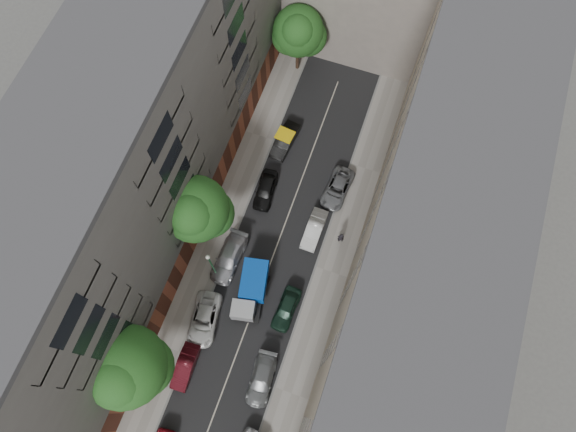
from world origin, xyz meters
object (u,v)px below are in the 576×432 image
at_px(car_left_2, 204,319).
at_px(pedestrian, 341,238).
at_px(car_right_2, 286,309).
at_px(car_right_3, 314,229).
at_px(tree_mid, 196,211).
at_px(car_right_4, 337,189).
at_px(car_left_3, 229,258).
at_px(tarp_truck, 251,289).
at_px(car_left_4, 265,190).
at_px(car_right_1, 262,379).
at_px(car_left_1, 185,367).
at_px(tree_near, 127,369).
at_px(car_left_5, 285,141).
at_px(tree_far, 299,33).
at_px(lamp_post, 211,264).

bearing_deg(car_left_2, pedestrian, 41.72).
height_order(car_right_2, car_right_3, car_right_2).
bearing_deg(tree_mid, car_right_4, 40.25).
distance_m(car_left_3, car_right_4, 12.13).
distance_m(tarp_truck, car_left_2, 4.78).
relative_size(car_left_2, car_right_2, 1.21).
xyz_separation_m(car_left_3, car_left_4, (0.80, 7.36, -0.02)).
height_order(car_right_1, tree_mid, tree_mid).
height_order(car_left_1, car_right_4, car_left_1).
xyz_separation_m(car_left_2, tree_near, (-2.70, -5.73, 5.94)).
xyz_separation_m(tarp_truck, car_left_3, (-3.00, 2.17, -0.60)).
xyz_separation_m(tarp_truck, car_right_2, (3.40, -0.47, -0.64)).
bearing_deg(pedestrian, car_right_3, -19.76).
height_order(car_right_3, pedestrian, pedestrian).
distance_m(car_left_4, car_left_5, 5.60).
relative_size(car_left_1, tree_far, 0.49).
xyz_separation_m(car_right_4, lamp_post, (-7.80, -11.43, 3.08)).
distance_m(car_right_1, car_right_4, 18.62).
xyz_separation_m(car_right_1, pedestrian, (2.56, 13.87, 0.36)).
distance_m(car_right_1, tree_near, 11.22).
relative_size(car_left_1, car_right_1, 0.87).
xyz_separation_m(lamp_post, pedestrian, (9.56, 6.71, -2.70)).
xyz_separation_m(car_left_4, car_right_4, (6.40, 2.40, -0.08)).
height_order(car_right_3, tree_far, tree_far).
xyz_separation_m(car_left_1, lamp_post, (-0.60, 8.34, 3.07)).
bearing_deg(car_left_4, car_left_3, -101.09).
height_order(tree_mid, pedestrian, tree_mid).
distance_m(car_right_2, lamp_post, 7.69).
bearing_deg(pedestrian, car_left_5, -61.75).
height_order(car_left_4, tree_far, tree_far).
distance_m(car_left_3, car_right_3, 8.20).
xyz_separation_m(car_right_1, car_right_2, (0.00, 6.20, 0.03)).
distance_m(car_left_2, car_left_3, 5.84).
bearing_deg(pedestrian, car_left_4, -33.50).
bearing_deg(car_left_1, car_left_2, 87.50).
height_order(tree_near, tree_far, tree_near).
bearing_deg(car_left_2, car_right_2, 17.79).
bearing_deg(pedestrian, car_right_2, 53.93).
bearing_deg(car_left_4, lamp_post, -103.70).
height_order(car_left_2, tree_far, tree_far).
relative_size(car_right_3, tree_near, 0.42).
relative_size(car_left_2, car_right_4, 1.06).
xyz_separation_m(tarp_truck, car_right_3, (3.40, 7.30, -0.66)).
bearing_deg(car_left_3, lamp_post, -107.16).
bearing_deg(car_right_4, tree_mid, -135.02).
bearing_deg(tarp_truck, pedestrian, 38.78).
xyz_separation_m(car_right_1, car_right_3, (0.00, 13.97, 0.01)).
relative_size(car_left_2, tree_far, 0.60).
relative_size(car_right_2, car_right_4, 0.88).
distance_m(car_left_4, car_right_4, 6.84).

